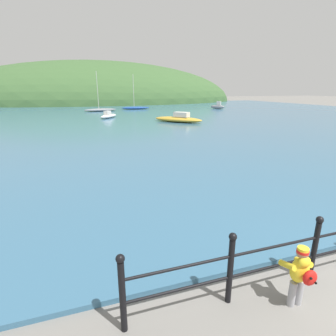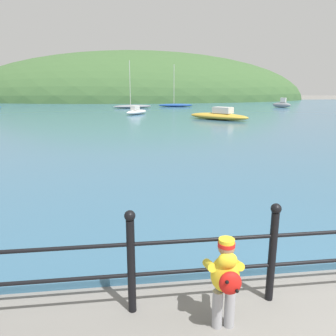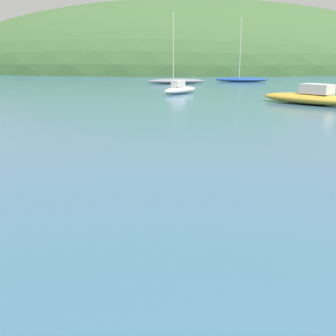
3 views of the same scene
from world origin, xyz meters
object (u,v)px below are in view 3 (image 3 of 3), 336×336
boat_blue_hull (310,98)px  boat_far_right (180,89)px  boat_nearest_quay (176,81)px  boat_red_dinghy (242,79)px

boat_blue_hull → boat_far_right: bearing=135.6°
boat_blue_hull → boat_far_right: 8.39m
boat_nearest_quay → boat_red_dinghy: bearing=22.5°
boat_nearest_quay → boat_red_dinghy: boat_nearest_quay is taller
boat_nearest_quay → boat_far_right: (0.13, -9.34, 0.02)m
boat_blue_hull → boat_red_dinghy: 17.49m
boat_red_dinghy → boat_far_right: 12.80m
boat_red_dinghy → boat_far_right: boat_red_dinghy is taller
boat_red_dinghy → boat_blue_hull: bearing=-87.9°
boat_nearest_quay → boat_blue_hull: (6.13, -15.20, 0.08)m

